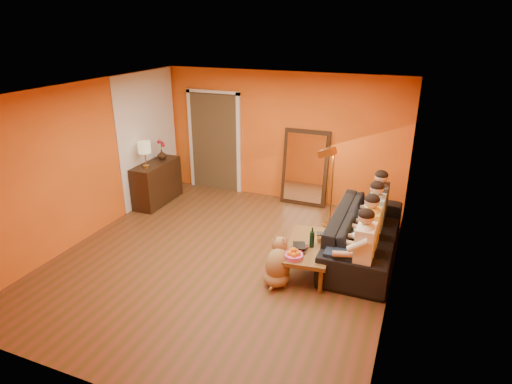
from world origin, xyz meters
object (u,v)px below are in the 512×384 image
at_px(person_far_right, 379,205).
at_px(wine_bottle, 312,237).
at_px(sideboard, 157,183).
at_px(laptop, 327,236).
at_px(tumbler, 319,240).
at_px(sofa, 364,234).
at_px(table_lamp, 145,155).
at_px(person_far_left, 364,251).
at_px(floor_lamp, 332,189).
at_px(person_mid_left, 370,234).
at_px(person_mid_right, 375,218).
at_px(vase, 162,155).
at_px(mirror_frame, 305,168).
at_px(coffee_table, 308,257).
at_px(dog, 278,261).

relative_size(person_far_right, wine_bottle, 3.94).
relative_size(sideboard, laptop, 3.93).
bearing_deg(tumbler, sofa, 48.48).
xyz_separation_m(table_lamp, person_far_right, (4.37, 0.36, -0.49)).
height_order(person_far_left, person_far_right, same).
bearing_deg(floor_lamp, person_mid_left, -44.09).
distance_m(sofa, person_mid_left, 0.53).
xyz_separation_m(table_lamp, floor_lamp, (3.52, 0.51, -0.39)).
distance_m(person_mid_right, wine_bottle, 1.19).
bearing_deg(person_far_right, laptop, -121.00).
xyz_separation_m(person_mid_right, vase, (-4.37, 0.74, 0.34)).
bearing_deg(vase, wine_bottle, -24.55).
distance_m(mirror_frame, vase, 2.92).
height_order(person_mid_left, vase, person_mid_left).
bearing_deg(wine_bottle, coffee_table, 135.00).
distance_m(person_far_right, tumbler, 1.47).
height_order(person_mid_left, person_far_right, same).
relative_size(tumbler, laptop, 0.30).
relative_size(dog, person_far_right, 0.56).
distance_m(dog, vase, 3.90).
height_order(sideboard, person_far_left, person_far_left).
distance_m(person_mid_left, person_mid_right, 0.55).
distance_m(mirror_frame, wine_bottle, 2.61).
bearing_deg(person_mid_left, coffee_table, -159.19).
bearing_deg(vase, dog, -32.78).
xyz_separation_m(sideboard, person_mid_right, (4.37, -0.49, 0.18)).
height_order(mirror_frame, floor_lamp, mirror_frame).
distance_m(table_lamp, tumbler, 3.84).
relative_size(mirror_frame, table_lamp, 2.98).
height_order(coffee_table, laptop, laptop).
distance_m(floor_lamp, vase, 3.53).
distance_m(sofa, coffee_table, 1.04).
relative_size(coffee_table, person_mid_right, 1.00).
distance_m(person_mid_left, laptop, 0.66).
bearing_deg(mirror_frame, floor_lamp, -49.95).
relative_size(sofa, person_far_left, 2.02).
relative_size(dog, vase, 3.45).
relative_size(coffee_table, floor_lamp, 0.85).
bearing_deg(laptop, dog, -131.39).
bearing_deg(vase, laptop, -18.46).
relative_size(sideboard, person_far_right, 0.97).
height_order(table_lamp, person_far_right, table_lamp).
bearing_deg(sideboard, vase, 90.00).
bearing_deg(sideboard, person_mid_right, -6.34).
bearing_deg(dog, wine_bottle, 50.01).
bearing_deg(person_mid_left, laptop, 176.47).
distance_m(floor_lamp, dog, 2.10).
xyz_separation_m(sofa, dog, (-1.00, -1.25, -0.02)).
relative_size(sideboard, floor_lamp, 0.82).
height_order(table_lamp, person_far_left, table_lamp).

